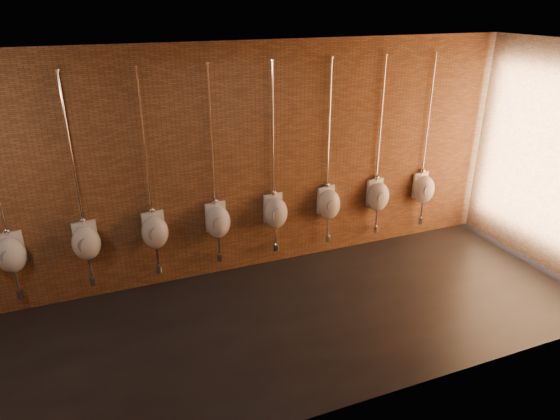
{
  "coord_description": "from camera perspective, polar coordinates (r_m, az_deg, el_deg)",
  "views": [
    {
      "loc": [
        -1.79,
        -4.72,
        3.69
      ],
      "look_at": [
        0.46,
        0.9,
        1.1
      ],
      "focal_mm": 32.0,
      "sensor_mm": 36.0,
      "label": 1
    }
  ],
  "objects": [
    {
      "name": "urinal_4",
      "position": [
        6.89,
        -7.14,
        -1.21
      ],
      "size": [
        0.4,
        0.36,
        2.71
      ],
      "color": "white",
      "rests_on": "ground"
    },
    {
      "name": "urinal_8",
      "position": [
        8.33,
        16.09,
        2.42
      ],
      "size": [
        0.4,
        0.36,
        2.71
      ],
      "color": "white",
      "rests_on": "ground"
    },
    {
      "name": "urinal_3",
      "position": [
        6.75,
        -14.12,
        -2.3
      ],
      "size": [
        0.4,
        0.36,
        2.71
      ],
      "color": "white",
      "rests_on": "ground"
    },
    {
      "name": "urinal_2",
      "position": [
        6.72,
        -21.29,
        -3.37
      ],
      "size": [
        0.4,
        0.36,
        2.71
      ],
      "color": "white",
      "rests_on": "ground"
    },
    {
      "name": "urinal_7",
      "position": [
        7.86,
        11.13,
        1.66
      ],
      "size": [
        0.4,
        0.36,
        2.71
      ],
      "color": "white",
      "rests_on": "ground"
    },
    {
      "name": "urinal_5",
      "position": [
        7.12,
        -0.52,
        -0.17
      ],
      "size": [
        0.4,
        0.36,
        2.71
      ],
      "color": "white",
      "rests_on": "ground"
    },
    {
      "name": "ground",
      "position": [
        6.25,
        -0.89,
        -13.01
      ],
      "size": [
        8.5,
        8.5,
        0.0
      ],
      "primitive_type": "plane",
      "color": "black",
      "rests_on": "ground"
    },
    {
      "name": "room_shell",
      "position": [
        5.32,
        -1.02,
        4.76
      ],
      "size": [
        8.54,
        3.04,
        3.22
      ],
      "color": "black",
      "rests_on": "ground"
    },
    {
      "name": "urinal_6",
      "position": [
        7.45,
        5.59,
        0.79
      ],
      "size": [
        0.4,
        0.36,
        2.71
      ],
      "color": "white",
      "rests_on": "ground"
    },
    {
      "name": "urinal_1",
      "position": [
        6.8,
        -28.43,
        -4.38
      ],
      "size": [
        0.4,
        0.36,
        2.71
      ],
      "color": "white",
      "rests_on": "ground"
    }
  ]
}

